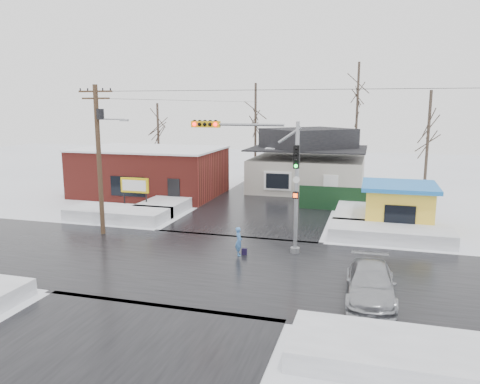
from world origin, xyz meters
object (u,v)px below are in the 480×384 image
(pedestrian, at_px, (239,242))
(car, at_px, (370,284))
(marquee_sign, at_px, (135,186))
(utility_pole, at_px, (100,151))
(traffic_signal, at_px, (267,168))
(kiosk, at_px, (398,206))

(pedestrian, relative_size, car, 0.32)
(marquee_sign, bearing_deg, utility_pole, -79.87)
(utility_pole, xyz_separation_m, pedestrian, (9.15, -1.74, -4.35))
(traffic_signal, distance_m, marquee_sign, 13.42)
(traffic_signal, distance_m, utility_pole, 10.39)
(utility_pole, height_order, marquee_sign, utility_pole)
(utility_pole, relative_size, marquee_sign, 3.53)
(marquee_sign, relative_size, kiosk, 0.55)
(kiosk, distance_m, car, 12.39)
(utility_pole, relative_size, pedestrian, 5.92)
(marquee_sign, distance_m, pedestrian, 12.87)
(traffic_signal, distance_m, car, 8.52)
(traffic_signal, height_order, utility_pole, utility_pole)
(pedestrian, height_order, car, pedestrian)
(utility_pole, xyz_separation_m, kiosk, (17.43, 6.49, -3.65))
(traffic_signal, bearing_deg, kiosk, 44.84)
(traffic_signal, bearing_deg, utility_pole, 177.05)
(pedestrian, xyz_separation_m, car, (6.72, -4.03, -0.07))
(utility_pole, bearing_deg, pedestrian, -10.80)
(kiosk, height_order, pedestrian, kiosk)
(utility_pole, distance_m, pedestrian, 10.28)
(traffic_signal, xyz_separation_m, marquee_sign, (-11.43, 6.53, -2.62))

